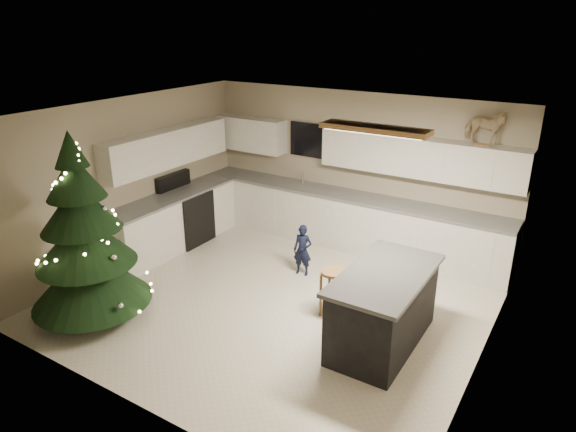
% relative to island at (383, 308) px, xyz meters
% --- Properties ---
extents(ground_plane, '(5.50, 5.50, 0.00)m').
position_rel_island_xyz_m(ground_plane, '(-1.65, 0.16, -0.48)').
color(ground_plane, beige).
extents(room_shell, '(5.52, 5.02, 2.61)m').
position_rel_island_xyz_m(room_shell, '(-1.63, 0.16, 1.27)').
color(room_shell, '#A49A83').
rests_on(room_shell, ground_plane).
extents(cabinetry, '(5.50, 3.20, 2.00)m').
position_rel_island_xyz_m(cabinetry, '(-2.56, 1.80, 0.28)').
color(cabinetry, silver).
rests_on(cabinetry, ground_plane).
extents(island, '(0.90, 1.70, 0.95)m').
position_rel_island_xyz_m(island, '(0.00, 0.00, 0.00)').
color(island, black).
rests_on(island, ground_plane).
extents(bar_stool, '(0.34, 0.34, 0.65)m').
position_rel_island_xyz_m(bar_stool, '(-0.80, 0.26, 0.01)').
color(bar_stool, brown).
rests_on(bar_stool, ground_plane).
extents(christmas_tree, '(1.56, 1.51, 2.50)m').
position_rel_island_xyz_m(christmas_tree, '(-3.46, -1.44, 0.55)').
color(christmas_tree, '#3F2816').
rests_on(christmas_tree, ground_plane).
extents(toddler, '(0.32, 0.24, 0.80)m').
position_rel_island_xyz_m(toddler, '(-1.72, 1.04, -0.08)').
color(toddler, black).
rests_on(toddler, ground_plane).
extents(rocking_horse, '(0.60, 0.29, 0.51)m').
position_rel_island_xyz_m(rocking_horse, '(0.39, 2.48, 1.79)').
color(rocking_horse, brown).
rests_on(rocking_horse, cabinetry).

